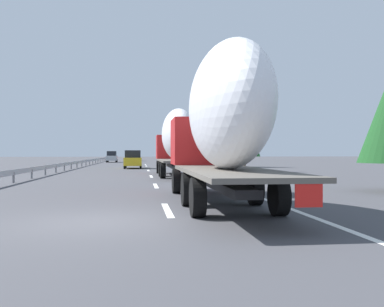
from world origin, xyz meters
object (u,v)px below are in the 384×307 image
at_px(truck_lead, 177,139).
at_px(road_sign, 185,148).
at_px(car_silver_hatch, 112,157).
at_px(car_yellow_coupe, 133,159).
at_px(car_red_compact, 135,156).
at_px(truck_trailing, 222,120).

distance_m(truck_lead, road_sign, 23.89).
bearing_deg(car_silver_hatch, car_yellow_coupe, -172.15).
relative_size(car_silver_hatch, car_red_compact, 0.93).
relative_size(car_silver_hatch, car_yellow_coupe, 0.98).
distance_m(truck_trailing, car_yellow_coupe, 33.31).
bearing_deg(road_sign, car_yellow_coupe, 139.71).
height_order(truck_lead, truck_trailing, truck_trailing).
distance_m(car_silver_hatch, car_yellow_coupe, 29.95).
distance_m(truck_lead, car_yellow_coupe, 16.52).
xyz_separation_m(car_yellow_coupe, road_sign, (7.59, -6.44, 1.25)).
xyz_separation_m(truck_lead, truck_trailing, (-17.01, 0.00, 0.11)).
distance_m(truck_trailing, car_silver_hatch, 63.23).
height_order(car_silver_hatch, car_red_compact, car_silver_hatch).
xyz_separation_m(car_silver_hatch, car_yellow_coupe, (-29.67, -4.09, -0.00)).
height_order(truck_lead, car_yellow_coupe, truck_lead).
xyz_separation_m(truck_trailing, car_yellow_coupe, (33.10, 3.34, -1.77)).
bearing_deg(car_yellow_coupe, car_red_compact, 0.42).
xyz_separation_m(car_silver_hatch, road_sign, (-22.07, -10.53, 1.24)).
bearing_deg(car_yellow_coupe, road_sign, -40.29).
distance_m(truck_trailing, road_sign, 40.81).
relative_size(truck_lead, truck_trailing, 1.04).
xyz_separation_m(truck_trailing, road_sign, (40.69, -3.10, -0.52)).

